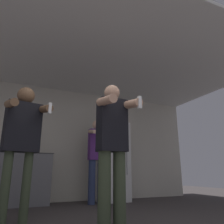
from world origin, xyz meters
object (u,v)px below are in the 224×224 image
(bottle_tall_gin, at_px, (5,145))
(person_woman_foreground, at_px, (113,144))
(person_spectator_back, at_px, (97,155))
(bottle_amber_bourbon, at_px, (37,148))
(bottle_clear_vodka, at_px, (32,149))
(person_man_side, at_px, (22,134))
(refrigerator, at_px, (111,161))

(bottle_tall_gin, height_order, person_woman_foreground, person_woman_foreground)
(bottle_tall_gin, height_order, person_spectator_back, person_spectator_back)
(bottle_tall_gin, xyz_separation_m, bottle_amber_bourbon, (0.60, -0.00, -0.03))
(bottle_tall_gin, bearing_deg, bottle_amber_bourbon, -0.00)
(bottle_clear_vodka, distance_m, person_man_side, 1.74)
(bottle_clear_vodka, bearing_deg, person_woman_foreground, -73.54)
(person_woman_foreground, bearing_deg, bottle_amber_bourbon, 104.32)
(bottle_clear_vodka, relative_size, person_spectator_back, 0.16)
(refrigerator, distance_m, person_spectator_back, 0.56)
(person_man_side, height_order, person_spectator_back, person_man_side)
(person_woman_foreground, relative_size, person_man_side, 0.96)
(person_woman_foreground, xyz_separation_m, person_man_side, (-0.97, 0.70, 0.16))
(person_man_side, bearing_deg, bottle_tall_gin, 98.08)
(bottle_amber_bourbon, bearing_deg, person_man_side, -101.62)
(bottle_tall_gin, bearing_deg, person_man_side, -81.92)
(person_spectator_back, bearing_deg, bottle_amber_bourbon, 163.88)
(bottle_clear_vodka, height_order, person_man_side, person_man_side)
(bottle_tall_gin, bearing_deg, bottle_clear_vodka, 0.00)
(person_man_side, distance_m, person_spectator_back, 2.07)
(refrigerator, relative_size, bottle_clear_vodka, 6.31)
(bottle_tall_gin, bearing_deg, refrigerator, -1.04)
(bottle_amber_bourbon, distance_m, person_spectator_back, 1.23)
(person_man_side, xyz_separation_m, person_spectator_back, (1.53, 1.38, -0.13))
(bottle_amber_bourbon, xyz_separation_m, person_man_side, (-0.35, -1.73, -0.01))
(person_man_side, bearing_deg, bottle_clear_vodka, 81.51)
(bottle_amber_bourbon, xyz_separation_m, person_woman_foreground, (0.62, -2.42, -0.17))
(bottle_tall_gin, relative_size, bottle_clear_vodka, 1.34)
(refrigerator, height_order, bottle_clear_vodka, refrigerator)
(refrigerator, distance_m, bottle_amber_bourbon, 1.66)
(person_spectator_back, bearing_deg, person_woman_foreground, -105.06)
(refrigerator, bearing_deg, bottle_amber_bourbon, 178.58)
(refrigerator, height_order, bottle_tall_gin, refrigerator)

